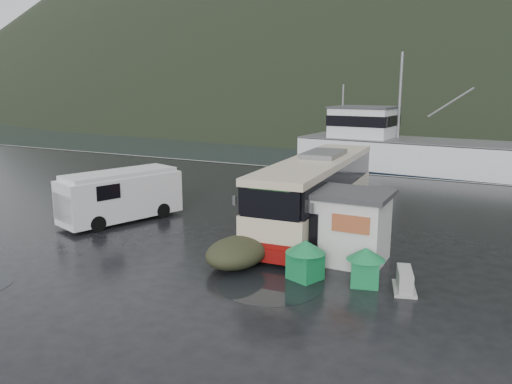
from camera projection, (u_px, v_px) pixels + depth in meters
The scene contains 13 objects.
ground at pixel (231, 242), 22.38m from camera, with size 160.00×160.00×0.00m, color black.
harbor_water at pixel (462, 115), 118.15m from camera, with size 300.00×180.00×0.02m, color black.
quay_edge at pixel (356, 173), 39.79m from camera, with size 160.00×0.60×1.50m, color #999993.
coach_bus at pixel (316, 226), 24.92m from camera, with size 3.19×12.86×3.64m, color beige, non-canonical shape.
white_van at pixel (122, 221), 25.83m from camera, with size 2.16×6.29×2.63m, color silver, non-canonical shape.
waste_bin_left at pixel (305, 279), 18.06m from camera, with size 1.05×1.05×1.46m, color #15773F, non-canonical shape.
waste_bin_right at pixel (364, 285), 17.53m from camera, with size 0.98×0.98×1.36m, color #15773F, non-canonical shape.
dome_tent at pixel (237, 266), 19.31m from camera, with size 2.09×2.93×1.15m, color #2C2E1C, non-canonical shape.
ticket_kiosk at pixel (342, 259), 20.09m from camera, with size 3.63×2.75×2.84m, color silver, non-canonical shape.
jersey_barrier_a at pixel (360, 265), 19.49m from camera, with size 0.80×1.59×0.80m, color #999993, non-canonical shape.
jersey_barrier_b at pixel (404, 290), 17.07m from camera, with size 0.73×1.47×0.73m, color #999993, non-canonical shape.
fishing_trawler at pixel (433, 164), 44.38m from camera, with size 28.31×6.19×11.32m, color silver, non-canonical shape.
puddles at pixel (185, 285), 17.50m from camera, with size 12.20×7.76×0.01m.
Camera 1 is at (10.77, -18.55, 6.85)m, focal length 35.00 mm.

